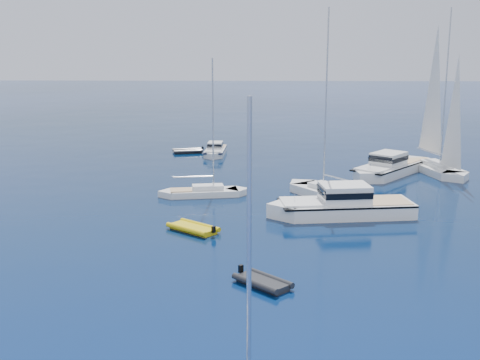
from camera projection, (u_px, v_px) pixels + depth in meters
The scene contains 10 objects.
ground at pixel (241, 329), 28.83m from camera, with size 400.00×400.00×0.00m, color navy.
motor_cruiser_centre at pixel (341, 216), 47.79m from camera, with size 3.76×12.28×3.22m, color white, non-canonical shape.
motor_cruiser_distant at pixel (387, 175), 62.55m from camera, with size 3.51×11.47×3.01m, color silver, non-canonical shape.
motor_cruiser_horizon at pixel (215, 155), 74.26m from camera, with size 2.29×7.49×1.96m, color silver, non-canonical shape.
sailboat_mid_r at pixel (332, 199), 53.12m from camera, with size 2.97×11.41×16.77m, color silver, non-canonical shape.
sailboat_centre at pixel (204, 196), 54.16m from camera, with size 2.20×8.48×12.47m, color silver, non-canonical shape.
sailboat_sails_r at pixel (434, 172), 64.16m from camera, with size 3.06×11.76×17.29m, color silver, non-canonical shape.
tender_yellow at pixel (193, 231), 43.90m from camera, with size 2.15×3.99×0.95m, color gold, non-canonical shape.
tender_grey_near at pixel (263, 286), 33.98m from camera, with size 1.93×3.49×0.95m, color black, non-canonical shape.
tender_grey_far at pixel (188, 153), 75.48m from camera, with size 2.06×3.77×0.95m, color black, non-canonical shape.
Camera 1 is at (0.74, -26.60, 13.13)m, focal length 45.72 mm.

